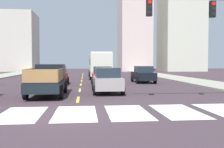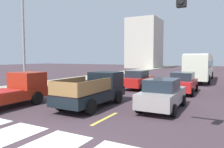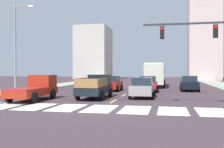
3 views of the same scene
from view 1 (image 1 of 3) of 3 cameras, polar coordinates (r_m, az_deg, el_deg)
The scene contains 23 objects.
ground_plane at distance 10.73m, azimuth -8.12°, elevation -8.61°, with size 160.00×160.00×0.00m, color #3E2F36.
sidewalk_right at distance 30.91m, azimuth 16.43°, elevation -1.28°, with size 3.93×110.00×0.15m, color #999884.
crosswalk_stripe_3 at distance 11.02m, azimuth -19.53°, elevation -8.41°, with size 1.70×3.39×0.01m, color silver.
crosswalk_stripe_4 at distance 10.72m, azimuth -8.12°, elevation -8.59°, with size 1.70×3.39×0.01m, color silver.
crosswalk_stripe_5 at distance 10.86m, azimuth 3.45°, elevation -8.43°, with size 1.70×3.39×0.01m, color silver.
crosswalk_stripe_6 at distance 11.41m, azimuth 14.31°, elevation -7.97°, with size 1.70×3.39×0.01m, color silver.
lane_dash_0 at distance 14.67m, azimuth -7.53°, elevation -5.59°, with size 0.16×2.40×0.01m, color gold.
lane_dash_1 at distance 19.63m, azimuth -7.14°, elevation -3.54°, with size 0.16×2.40×0.01m, color gold.
lane_dash_2 at distance 24.61m, azimuth -6.90°, elevation -2.31°, with size 0.16×2.40×0.01m, color gold.
lane_dash_3 at distance 29.59m, azimuth -6.74°, elevation -1.50°, with size 0.16×2.40×0.01m, color gold.
lane_dash_4 at distance 34.58m, azimuth -6.63°, elevation -0.93°, with size 0.16×2.40×0.01m, color gold.
lane_dash_5 at distance 39.57m, azimuth -6.55°, elevation -0.49°, with size 0.16×2.40×0.01m, color gold.
lane_dash_6 at distance 44.57m, azimuth -6.48°, elevation -0.16°, with size 0.16×2.40×0.01m, color gold.
lane_dash_7 at distance 49.56m, azimuth -6.43°, elevation 0.11°, with size 0.16×2.40×0.01m, color gold.
pickup_stakebed at distance 16.95m, azimuth -13.91°, elevation -1.38°, with size 2.18×5.20×1.96m.
city_bus at distance 34.21m, azimuth -2.85°, elevation 2.32°, with size 2.72×10.80×3.32m.
sedan_near_left at distance 17.71m, azimuth -1.09°, elevation -1.39°, with size 2.02×4.40×1.72m.
sedan_mid at distance 24.69m, azimuth -12.07°, elevation -0.34°, with size 2.02×4.40×1.72m.
sedan_near_right at distance 23.96m, azimuth -2.20°, elevation -0.37°, with size 2.02×4.40×1.72m.
sedan_far at distance 26.95m, azimuth 6.92°, elevation -0.07°, with size 2.02×4.40×1.72m.
tower_tall_centre at distance 67.42m, azimuth 14.98°, elevation 9.30°, with size 9.74×9.58×20.28m, color beige.
block_mid_left at distance 68.21m, azimuth -20.03°, elevation 6.60°, with size 8.52×10.24×14.23m, color beige.
block_mid_right at distance 65.69m, azimuth 4.96°, elevation 14.16°, with size 7.31×9.10×30.68m, color beige.
Camera 1 is at (0.41, -10.52, 2.06)m, focal length 41.30 mm.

